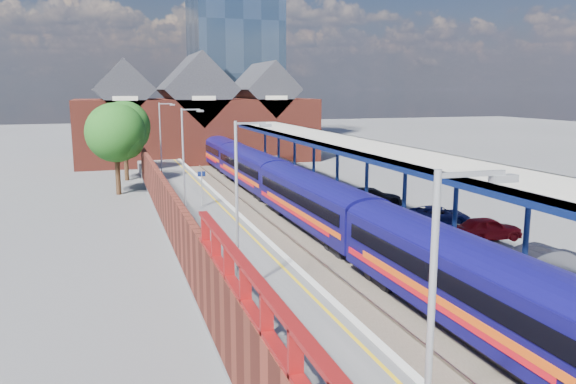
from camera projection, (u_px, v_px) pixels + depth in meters
name	position (u px, v px, depth m)	size (l,w,h in m)	color
ground	(250.00, 200.00, 47.47)	(240.00, 240.00, 0.00)	#5B5B5E
ballast_bed	(286.00, 226.00, 38.10)	(6.00, 76.00, 0.06)	#473D33
rails	(286.00, 225.00, 38.09)	(4.51, 76.00, 0.14)	slate
left_platform	(205.00, 226.00, 36.35)	(5.00, 76.00, 1.00)	#565659
right_platform	(366.00, 214.00, 39.83)	(6.00, 76.00, 1.00)	#565659
coping_left	(240.00, 215.00, 36.97)	(0.30, 76.00, 0.05)	silver
coping_right	(329.00, 209.00, 38.88)	(0.30, 76.00, 0.05)	silver
yellow_line	(231.00, 216.00, 36.79)	(0.14, 76.00, 0.01)	yellow
train	(278.00, 180.00, 44.48)	(2.96, 65.93, 3.45)	#0F0B53
canopy	(350.00, 145.00, 40.65)	(4.50, 52.00, 4.48)	#0E1E54
lamp_post_a	(437.00, 353.00, 9.08)	(1.48, 0.18, 7.00)	#A5A8AA
lamp_post_b	(240.00, 197.00, 22.18)	(1.48, 0.18, 7.00)	#A5A8AA
lamp_post_c	(185.00, 154.00, 37.16)	(1.48, 0.18, 7.00)	#A5A8AA
lamp_post_d	(162.00, 135.00, 52.13)	(1.48, 0.18, 7.00)	#A5A8AA
platform_sign	(202.00, 182.00, 39.85)	(0.55, 0.08, 2.50)	#A5A8AA
brick_wall	(175.00, 221.00, 29.17)	(0.35, 50.00, 3.86)	maroon
station_building	(197.00, 119.00, 72.69)	(30.00, 12.12, 13.78)	maroon
glass_tower	(234.00, 23.00, 93.66)	(14.20, 14.20, 40.30)	#435B74
tree_near	(117.00, 134.00, 48.90)	(5.20, 5.20, 8.10)	#382314
tree_far	(126.00, 128.00, 56.69)	(5.20, 5.20, 8.10)	#382314
parked_car_red	(488.00, 228.00, 30.96)	(1.52, 3.77, 1.28)	#A20D15
parked_car_silver	(548.00, 262.00, 24.70)	(1.53, 4.38, 1.44)	#B4B3B8
parked_car_dark	(372.00, 197.00, 40.19)	(1.76, 4.32, 1.25)	black
parked_car_blue	(439.00, 215.00, 34.84)	(1.75, 3.81, 1.06)	navy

